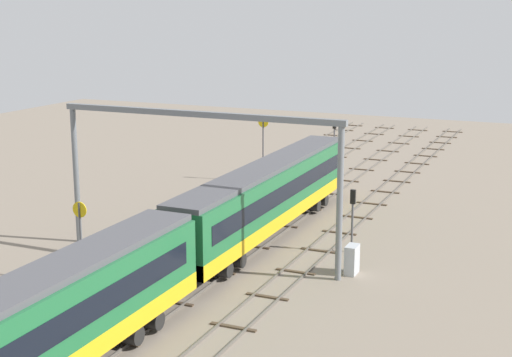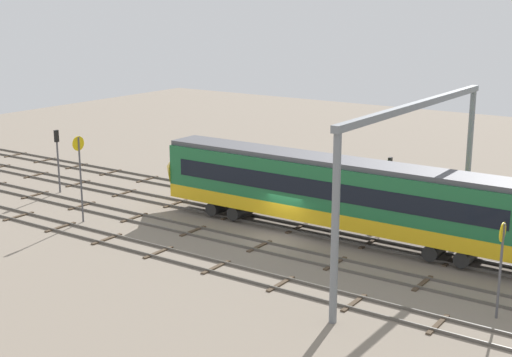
% 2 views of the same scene
% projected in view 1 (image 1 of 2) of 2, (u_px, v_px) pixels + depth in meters
% --- Properties ---
extents(ground_plane, '(113.24, 113.24, 0.00)m').
position_uv_depth(ground_plane, '(254.00, 223.00, 53.64)').
color(ground_plane, gray).
extents(track_near_foreground, '(97.24, 2.40, 0.16)m').
position_uv_depth(track_near_foreground, '(339.00, 232.00, 51.14)').
color(track_near_foreground, '#59544C').
rests_on(track_near_foreground, ground).
extents(track_with_train, '(97.24, 2.40, 0.16)m').
position_uv_depth(track_with_train, '(282.00, 225.00, 52.79)').
color(track_with_train, '#59544C').
rests_on(track_with_train, ground).
extents(track_middle, '(97.24, 2.40, 0.16)m').
position_uv_depth(track_middle, '(228.00, 219.00, 54.45)').
color(track_middle, '#59544C').
rests_on(track_middle, ground).
extents(track_second_far, '(97.24, 2.40, 0.16)m').
position_uv_depth(track_second_far, '(177.00, 212.00, 56.11)').
color(track_second_far, '#59544C').
rests_on(track_second_far, ground).
extents(train, '(50.40, 3.24, 4.80)m').
position_uv_depth(train, '(180.00, 249.00, 39.33)').
color(train, '#1E6638').
rests_on(train, ground).
extents(overhead_gantry, '(0.40, 18.36, 9.12)m').
position_uv_depth(overhead_gantry, '(197.00, 150.00, 44.40)').
color(overhead_gantry, slate).
rests_on(overhead_gantry, ground).
extents(speed_sign_near_foreground, '(0.14, 0.95, 5.76)m').
position_uv_depth(speed_sign_near_foreground, '(263.00, 140.00, 65.74)').
color(speed_sign_near_foreground, '#4C4C51').
rests_on(speed_sign_near_foreground, ground).
extents(speed_sign_mid_trackside, '(0.14, 0.90, 4.62)m').
position_uv_depth(speed_sign_mid_trackside, '(80.00, 230.00, 41.52)').
color(speed_sign_mid_trackside, '#4C4C51').
rests_on(speed_sign_mid_trackside, ground).
extents(signal_light_trackside_approach, '(0.31, 0.32, 4.04)m').
position_uv_depth(signal_light_trackside_approach, '(353.00, 211.00, 46.66)').
color(signal_light_trackside_approach, '#4C4C51').
rests_on(signal_light_trackside_approach, ground).
extents(signal_light_trackside_departure, '(0.31, 0.32, 4.82)m').
position_uv_depth(signal_light_trackside_departure, '(334.00, 137.00, 70.66)').
color(signal_light_trackside_departure, '#4C4C51').
rests_on(signal_light_trackside_departure, ground).
extents(relay_cabinet, '(1.14, 0.63, 1.71)m').
position_uv_depth(relay_cabinet, '(352.00, 260.00, 43.19)').
color(relay_cabinet, '#B2B7BC').
rests_on(relay_cabinet, ground).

